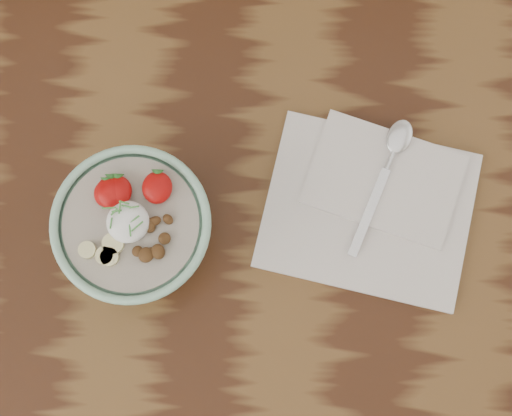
{
  "coord_description": "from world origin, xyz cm",
  "views": [
    {
      "loc": [
        6.69,
        -6.38,
        158.1
      ],
      "look_at": [
        6.29,
        6.94,
        85.21
      ],
      "focal_mm": 50.0,
      "sensor_mm": 36.0,
      "label": 1
    }
  ],
  "objects": [
    {
      "name": "spoon",
      "position": [
        22.06,
        15.22,
        76.85
      ],
      "size": [
        8.24,
        17.08,
        0.92
      ],
      "rotation": [
        0.0,
        0.0,
        -0.37
      ],
      "color": "silver",
      "rests_on": "napkin"
    },
    {
      "name": "table",
      "position": [
        0.0,
        0.0,
        65.7
      ],
      "size": [
        160.0,
        90.0,
        75.0
      ],
      "color": "#381C0E",
      "rests_on": "ground"
    },
    {
      "name": "napkin",
      "position": [
        19.85,
        9.61,
        75.62
      ],
      "size": [
        27.27,
        23.86,
        1.47
      ],
      "rotation": [
        0.0,
        0.0,
        -0.2
      ],
      "color": "silver",
      "rests_on": "table"
    },
    {
      "name": "breakfast_bowl",
      "position": [
        -6.88,
        5.12,
        80.83
      ],
      "size": [
        17.07,
        17.07,
        11.32
      ],
      "rotation": [
        0.0,
        0.0,
        0.36
      ],
      "color": "#94C7A9",
      "rests_on": "table"
    }
  ]
}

